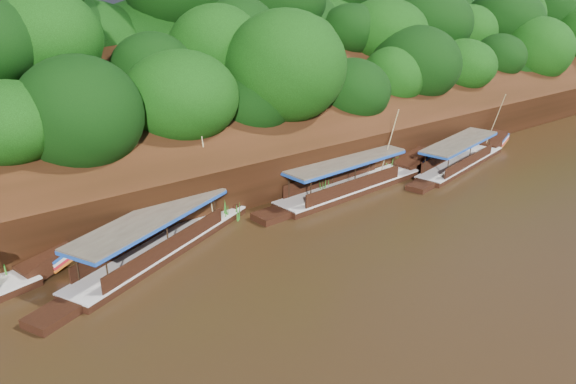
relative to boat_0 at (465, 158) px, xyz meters
name	(u,v)px	position (x,y,z in m)	size (l,w,h in m)	color
ground	(417,243)	(-14.12, -6.98, -0.50)	(160.00, 160.00, 0.00)	black
riverbank	(209,129)	(-14.13, 15.74, 1.39)	(120.00, 30.06, 19.40)	black
boat_0	(465,158)	(0.00, 0.00, 0.00)	(13.74, 4.52, 5.58)	black
boat_1	(358,181)	(-10.71, 1.21, 0.08)	(14.83, 3.16, 5.95)	black
boat_2	(174,236)	(-25.07, 1.15, 0.05)	(14.86, 8.01, 6.09)	black
reeds	(265,195)	(-17.87, 2.43, 0.36)	(49.22, 2.35, 2.01)	#27711C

